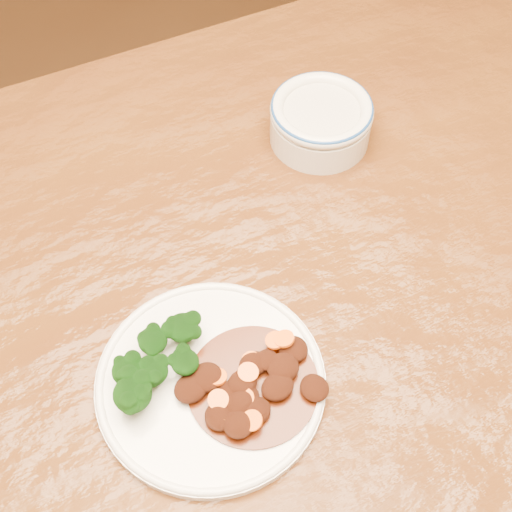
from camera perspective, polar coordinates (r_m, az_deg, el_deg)
ground at (r=1.51m, az=-0.26°, el=-17.81°), size 4.00×4.00×0.00m
dining_table at (r=0.88m, az=-0.42°, el=-5.38°), size 1.61×1.09×0.75m
dinner_plate at (r=0.75m, az=-3.66°, el=-10.00°), size 0.24×0.24×0.02m
broccoli_florets at (r=0.74m, az=-8.26°, el=-8.58°), size 0.11×0.08×0.04m
mince_stew at (r=0.74m, az=-0.45°, el=-10.39°), size 0.15×0.14×0.03m
dip_bowl at (r=0.94m, az=5.21°, el=10.80°), size 0.13×0.13×0.06m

